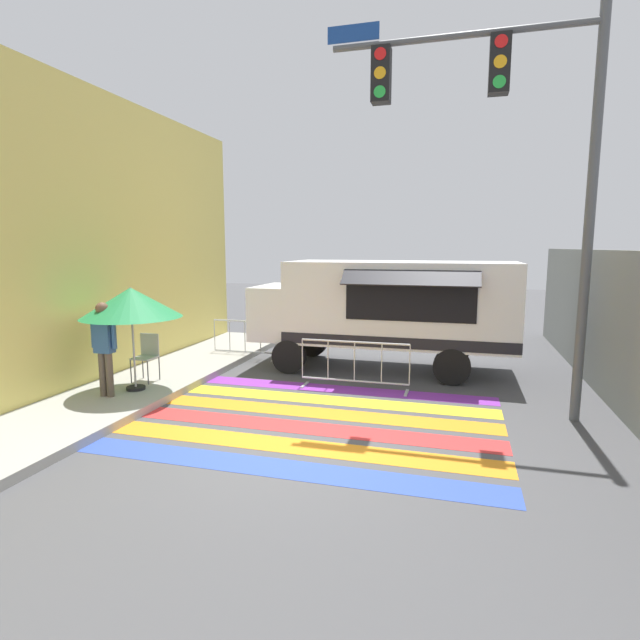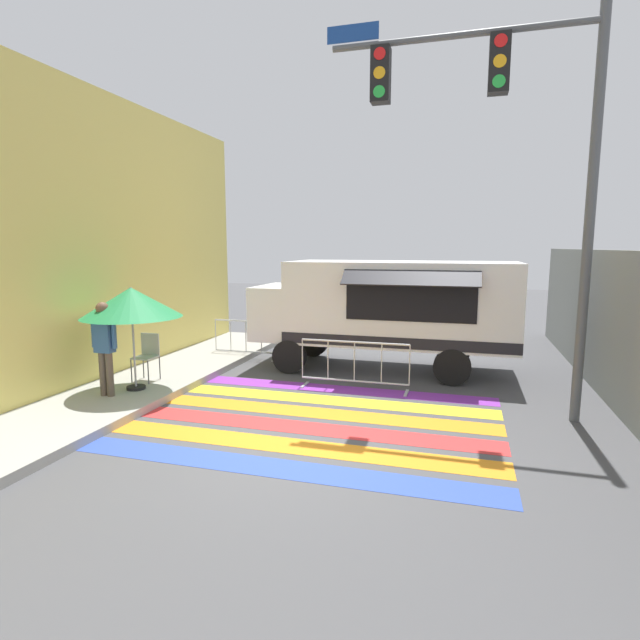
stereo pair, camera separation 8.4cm
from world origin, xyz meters
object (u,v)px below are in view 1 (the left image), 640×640
barricade_front (354,366)px  food_truck (380,305)px  barricade_side (245,340)px  folding_chair (147,352)px  patio_umbrella (131,303)px  traffic_signal_pole (505,128)px  vendor_person (104,343)px

barricade_front → food_truck: bearing=83.0°
barricade_side → folding_chair: bearing=-105.4°
food_truck → patio_umbrella: food_truck is taller
folding_chair → barricade_side: size_ratio=0.55×
food_truck → barricade_side: (-3.58, 0.20, -1.05)m
folding_chair → barricade_side: 3.15m
barricade_front → barricade_side: size_ratio=1.27×
traffic_signal_pole → vendor_person: (-6.86, -1.37, -3.66)m
patio_umbrella → barricade_front: size_ratio=0.88×
patio_umbrella → barricade_side: patio_umbrella is taller
folding_chair → barricade_side: folding_chair is taller
patio_umbrella → vendor_person: 0.90m
vendor_person → barricade_side: vendor_person is taller
vendor_person → folding_chair: bearing=90.8°
patio_umbrella → barricade_front: bearing=22.3°
food_truck → barricade_front: (-0.23, -1.86, -1.04)m
food_truck → folding_chair: food_truck is taller
folding_chair → barricade_front: folding_chair is taller
folding_chair → vendor_person: size_ratio=0.55×
food_truck → patio_umbrella: (-4.23, -3.50, 0.30)m
patio_umbrella → barricade_side: size_ratio=1.13×
food_truck → barricade_side: 3.73m
traffic_signal_pole → food_truck: bearing=131.9°
traffic_signal_pole → folding_chair: traffic_signal_pole is taller
food_truck → folding_chair: 5.30m
traffic_signal_pole → barricade_front: size_ratio=3.01×
traffic_signal_pole → folding_chair: 7.93m
traffic_signal_pole → patio_umbrella: 7.31m
food_truck → patio_umbrella: bearing=-140.4°
barricade_front → traffic_signal_pole: bearing=-16.9°
patio_umbrella → barricade_side: 4.00m
barricade_front → vendor_person: bearing=-152.9°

